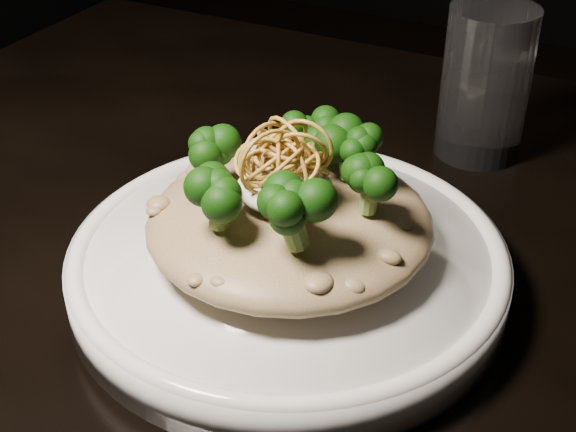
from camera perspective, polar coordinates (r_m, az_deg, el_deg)
The scene contains 7 objects.
table at distance 0.60m, azimuth 7.74°, elevation -11.47°, with size 1.10×0.80×0.75m.
plate at distance 0.54m, azimuth 0.00°, elevation -3.58°, with size 0.29×0.29×0.03m, color white.
risotto at distance 0.52m, azimuth 0.12°, elevation -0.40°, with size 0.19×0.19×0.04m, color brown.
broccoli at distance 0.49m, azimuth 0.19°, elevation 3.84°, with size 0.14×0.14×0.05m, color black, non-canonical shape.
cheese at distance 0.50m, azimuth -0.24°, elevation 2.06°, with size 0.06×0.06×0.02m, color white.
shallots at distance 0.48m, azimuth -0.46°, elevation 4.62°, with size 0.05×0.05×0.03m, color #8F611E, non-canonical shape.
drinking_glass at distance 0.69m, azimuth 13.85°, elevation 9.14°, with size 0.07×0.07×0.13m, color silver.
Camera 1 is at (0.12, -0.41, 1.09)m, focal length 50.00 mm.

